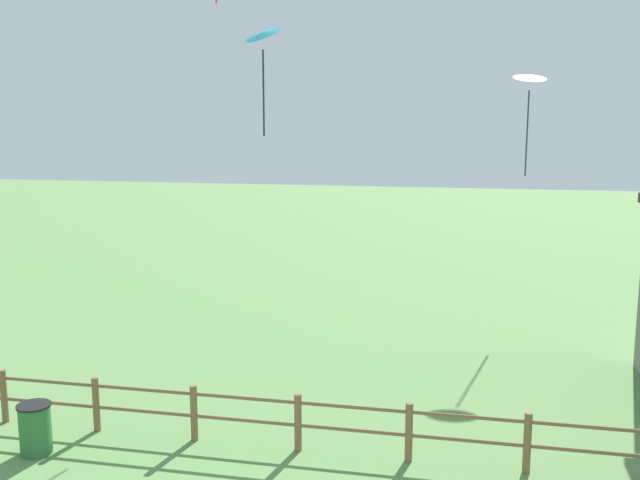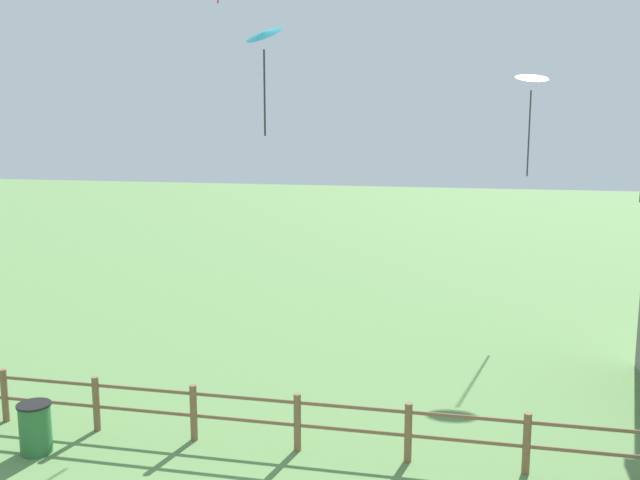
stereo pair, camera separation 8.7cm
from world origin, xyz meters
name	(u,v)px [view 2 (the right image)]	position (x,y,z in m)	size (l,w,h in m)	color
wooden_fence	(297,418)	(0.00, 5.05, 0.64)	(21.00, 0.14, 1.12)	brown
trash_bin	(35,428)	(-4.79, 3.92, 0.49)	(0.63, 0.63, 0.97)	#2D6B38
kite_orange_delta	(532,81)	(4.78, 17.24, 7.45)	(1.31, 1.29, 3.40)	orange
kite_cyan_delta	(264,37)	(-2.37, 11.08, 8.31)	(1.36, 1.33, 2.89)	#2DB2C6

